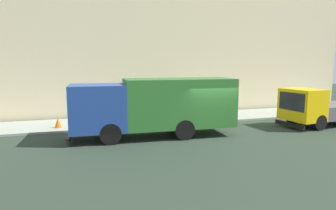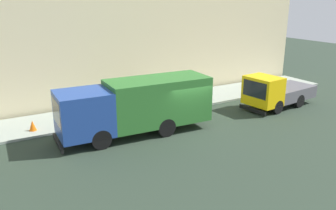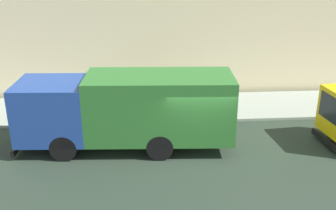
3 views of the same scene
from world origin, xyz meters
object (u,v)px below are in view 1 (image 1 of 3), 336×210
object	(u,v)px
pedestrian_third	(194,107)
pedestrian_walking	(141,107)
small_flatbed_truck	(317,108)
pedestrian_standing	(163,104)
large_utility_truck	(155,104)
traffic_cone_orange	(58,123)

from	to	relation	value
pedestrian_third	pedestrian_walking	bearing A→B (deg)	-86.30
small_flatbed_truck	pedestrian_standing	world-z (taller)	small_flatbed_truck
large_utility_truck	traffic_cone_orange	distance (m)	5.83
pedestrian_walking	small_flatbed_truck	bearing A→B (deg)	-137.45
pedestrian_third	small_flatbed_truck	bearing A→B (deg)	81.47
large_utility_truck	pedestrian_standing	size ratio (longest dim) A/B	5.11
small_flatbed_truck	pedestrian_standing	xyz separation A→B (m)	(5.29, 8.06, -0.08)
pedestrian_walking	pedestrian_standing	size ratio (longest dim) A/B	1.03
pedestrian_walking	large_utility_truck	bearing A→B (deg)	153.18
pedestrian_standing	pedestrian_third	xyz separation A→B (m)	(-2.25, -1.37, 0.02)
large_utility_truck	small_flatbed_truck	world-z (taller)	large_utility_truck
pedestrian_standing	traffic_cone_orange	distance (m)	6.96
small_flatbed_truck	pedestrian_walking	size ratio (longest dim) A/B	3.28
pedestrian_standing	large_utility_truck	bearing A→B (deg)	119.45
small_flatbed_truck	large_utility_truck	bearing A→B (deg)	82.13
pedestrian_walking	traffic_cone_orange	size ratio (longest dim) A/B	2.98
pedestrian_third	traffic_cone_orange	distance (m)	8.07
traffic_cone_orange	large_utility_truck	bearing A→B (deg)	-122.00
pedestrian_third	traffic_cone_orange	bearing A→B (deg)	-76.45
pedestrian_third	pedestrian_standing	bearing A→B (deg)	-132.69
pedestrian_walking	pedestrian_standing	world-z (taller)	pedestrian_walking
pedestrian_standing	small_flatbed_truck	bearing A→B (deg)	-163.37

